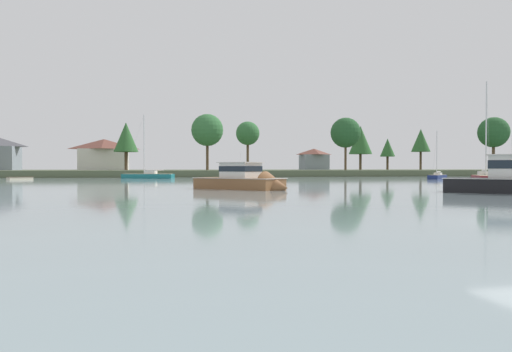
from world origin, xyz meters
TOP-DOWN VIEW (x-y plane):
  - far_shore_bank at (0.00, 107.47)m, footprint 208.83×55.20m
  - sailboat_teal at (-13.89, 71.79)m, footprint 9.27×4.95m
  - sailboat_maroon at (29.20, 40.09)m, footprint 6.16×8.48m
  - dinghy_cream at (-33.07, 65.00)m, footprint 3.88×3.43m
  - sailboat_navy at (33.46, 57.42)m, footprint 5.54×5.31m
  - cruiser_wood at (-4.44, 26.32)m, footprint 8.31×8.89m
  - shore_tree_center_right at (60.09, 107.48)m, footprint 5.23×5.23m
  - shore_tree_inland_c at (-19.51, 98.90)m, footprint 5.55×5.55m
  - shore_tree_inland_b at (10.47, 106.97)m, footprint 6.13×6.13m
  - shore_tree_right_mid at (-1.08, 96.10)m, footprint 7.42×7.42m
  - shore_tree_center_left at (50.82, 109.10)m, footprint 4.13×4.13m
  - shore_tree_left_mid at (69.14, 89.40)m, footprint 7.48×7.48m
  - shore_tree_far_right at (30.29, 89.53)m, footprint 6.96×6.96m
  - shore_tree_left at (40.88, 105.04)m, footprint 6.18×6.18m
  - cottage_hillside at (33.16, 121.04)m, footprint 8.00×7.21m
  - cottage_behind_trees at (-25.57, 109.73)m, footprint 12.55×7.76m

SIDE VIEW (x-z plane):
  - dinghy_cream at x=-33.07m, z-range -0.16..0.47m
  - sailboat_navy at x=33.46m, z-range -4.04..4.43m
  - sailboat_teal at x=-13.89m, z-range -5.65..6.14m
  - sailboat_maroon at x=29.20m, z-range -6.46..7.00m
  - cruiser_wood at x=-4.44m, z-range -1.66..2.69m
  - far_shore_bank at x=0.00m, z-range 0.00..1.34m
  - cottage_hillside at x=33.16m, z-range 1.44..7.70m
  - cottage_behind_trees at x=-25.57m, z-range 1.47..9.19m
  - shore_tree_center_left at x=50.82m, z-range 3.11..11.88m
  - shore_tree_inland_c at x=-19.51m, z-range 3.37..14.38m
  - shore_tree_left at x=40.88m, z-range 3.41..15.21m
  - shore_tree_center_right at x=60.09m, z-range 3.81..15.29m
  - shore_tree_far_right at x=30.29m, z-range 3.90..16.06m
  - shore_tree_right_mid at x=-1.08m, z-range 4.09..17.09m
  - shore_tree_left_mid at x=69.14m, z-range 4.08..17.16m
  - shore_tree_inland_b at x=10.47m, z-range 4.47..17.03m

